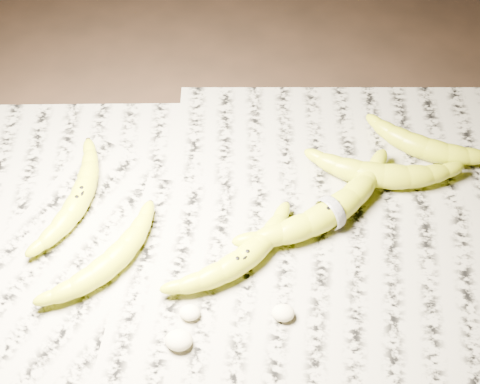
{
  "coord_description": "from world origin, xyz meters",
  "views": [
    {
      "loc": [
        0.05,
        -0.55,
        0.8
      ],
      "look_at": [
        0.01,
        0.04,
        0.05
      ],
      "focal_mm": 50.0,
      "sensor_mm": 36.0,
      "label": 1
    }
  ],
  "objects_px": {
    "banana_center": "(242,259)",
    "banana_upper_a": "(383,174)",
    "banana_upper_b": "(426,147)",
    "banana_taped": "(331,211)",
    "banana_left_a": "(79,197)",
    "banana_left_b": "(111,261)"
  },
  "relations": [
    {
      "from": "banana_left_a",
      "to": "banana_upper_a",
      "type": "relative_size",
      "value": 0.95
    },
    {
      "from": "banana_left_b",
      "to": "banana_center",
      "type": "height_order",
      "value": "same"
    },
    {
      "from": "banana_upper_a",
      "to": "banana_upper_b",
      "type": "relative_size",
      "value": 1.14
    },
    {
      "from": "banana_center",
      "to": "banana_upper_a",
      "type": "distance_m",
      "value": 0.26
    },
    {
      "from": "banana_left_a",
      "to": "banana_upper_a",
      "type": "distance_m",
      "value": 0.45
    },
    {
      "from": "banana_left_b",
      "to": "banana_taped",
      "type": "bearing_deg",
      "value": -34.77
    },
    {
      "from": "banana_left_a",
      "to": "banana_center",
      "type": "bearing_deg",
      "value": -100.21
    },
    {
      "from": "banana_center",
      "to": "banana_taped",
      "type": "bearing_deg",
      "value": -7.91
    },
    {
      "from": "banana_center",
      "to": "banana_upper_b",
      "type": "distance_m",
      "value": 0.36
    },
    {
      "from": "banana_center",
      "to": "banana_upper_a",
      "type": "height_order",
      "value": "banana_upper_a"
    },
    {
      "from": "banana_left_a",
      "to": "banana_upper_a",
      "type": "bearing_deg",
      "value": -70.52
    },
    {
      "from": "banana_upper_a",
      "to": "banana_upper_b",
      "type": "bearing_deg",
      "value": 44.91
    },
    {
      "from": "banana_taped",
      "to": "banana_upper_a",
      "type": "relative_size",
      "value": 1.23
    },
    {
      "from": "banana_center",
      "to": "banana_upper_a",
      "type": "relative_size",
      "value": 0.95
    },
    {
      "from": "banana_left_b",
      "to": "banana_left_a",
      "type": "bearing_deg",
      "value": 68.18
    },
    {
      "from": "banana_upper_a",
      "to": "banana_upper_b",
      "type": "height_order",
      "value": "banana_upper_a"
    },
    {
      "from": "banana_upper_b",
      "to": "banana_taped",
      "type": "bearing_deg",
      "value": -116.82
    },
    {
      "from": "banana_left_b",
      "to": "banana_center",
      "type": "relative_size",
      "value": 0.95
    },
    {
      "from": "banana_center",
      "to": "banana_taped",
      "type": "distance_m",
      "value": 0.15
    },
    {
      "from": "banana_left_a",
      "to": "banana_center",
      "type": "xyz_separation_m",
      "value": [
        0.24,
        -0.1,
        0.0
      ]
    },
    {
      "from": "banana_left_a",
      "to": "banana_upper_b",
      "type": "xyz_separation_m",
      "value": [
        0.52,
        0.13,
        0.0
      ]
    },
    {
      "from": "banana_taped",
      "to": "banana_upper_a",
      "type": "distance_m",
      "value": 0.11
    }
  ]
}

